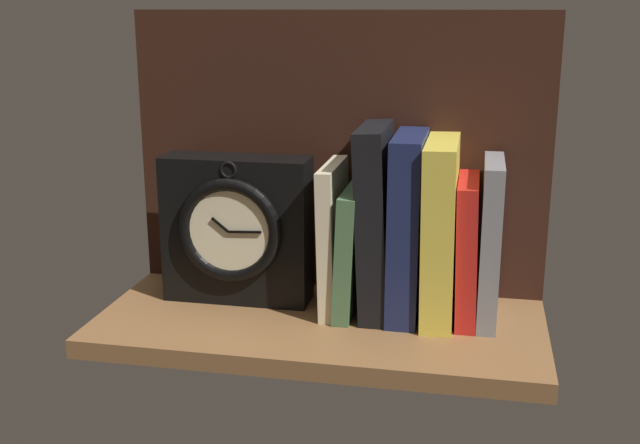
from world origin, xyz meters
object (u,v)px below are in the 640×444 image
(book_black_skeptic, at_px, (376,221))
(framed_clock, at_px, (236,229))
(book_red_requiem, at_px, (467,249))
(book_cream_twain, at_px, (334,237))
(book_yellow_seinlanguage, at_px, (440,230))
(book_navy_bierce, at_px, (407,226))
(book_green_romantic, at_px, (351,249))
(book_gray_chess, at_px, (490,241))

(book_black_skeptic, height_order, framed_clock, book_black_skeptic)
(book_red_requiem, bearing_deg, framed_clock, -179.68)
(book_cream_twain, xyz_separation_m, book_red_requiem, (0.18, 0.00, -0.01))
(book_black_skeptic, height_order, book_yellow_seinlanguage, book_black_skeptic)
(book_navy_bierce, bearing_deg, book_red_requiem, 0.00)
(book_black_skeptic, height_order, book_navy_bierce, book_black_skeptic)
(book_cream_twain, distance_m, book_green_romantic, 0.03)
(book_green_romantic, relative_size, book_black_skeptic, 0.67)
(book_cream_twain, bearing_deg, book_gray_chess, 0.00)
(book_cream_twain, distance_m, framed_clock, 0.14)
(book_yellow_seinlanguage, height_order, book_gray_chess, book_yellow_seinlanguage)
(book_gray_chess, bearing_deg, book_red_requiem, 180.00)
(book_red_requiem, bearing_deg, book_black_skeptic, 180.00)
(book_green_romantic, distance_m, book_black_skeptic, 0.05)
(book_red_requiem, xyz_separation_m, framed_clock, (-0.32, -0.00, 0.01))
(book_green_romantic, bearing_deg, book_black_skeptic, 0.00)
(book_cream_twain, xyz_separation_m, book_green_romantic, (0.03, 0.00, -0.02))
(book_black_skeptic, bearing_deg, book_red_requiem, 0.00)
(book_black_skeptic, distance_m, book_red_requiem, 0.13)
(book_cream_twain, bearing_deg, book_green_romantic, 0.00)
(book_navy_bierce, relative_size, book_yellow_seinlanguage, 1.03)
(book_cream_twain, xyz_separation_m, book_black_skeptic, (0.06, 0.00, 0.03))
(book_black_skeptic, distance_m, book_yellow_seinlanguage, 0.09)
(book_green_romantic, bearing_deg, book_navy_bierce, 0.00)
(book_black_skeptic, xyz_separation_m, framed_clock, (-0.20, -0.00, -0.02))
(book_cream_twain, height_order, book_gray_chess, book_gray_chess)
(book_navy_bierce, height_order, book_yellow_seinlanguage, book_navy_bierce)
(book_green_romantic, height_order, framed_clock, framed_clock)
(framed_clock, bearing_deg, book_green_romantic, 0.62)
(framed_clock, bearing_deg, book_navy_bierce, 0.42)
(book_cream_twain, height_order, book_yellow_seinlanguage, book_yellow_seinlanguage)
(framed_clock, bearing_deg, book_yellow_seinlanguage, 0.36)
(book_navy_bierce, distance_m, book_red_requiem, 0.09)
(book_cream_twain, bearing_deg, framed_clock, -179.27)
(book_black_skeptic, distance_m, framed_clock, 0.20)
(book_green_romantic, height_order, book_navy_bierce, book_navy_bierce)
(book_gray_chess, xyz_separation_m, framed_clock, (-0.35, -0.00, -0.00))
(book_black_skeptic, relative_size, book_yellow_seinlanguage, 1.07)
(book_black_skeptic, distance_m, book_gray_chess, 0.15)
(book_red_requiem, bearing_deg, book_yellow_seinlanguage, 180.00)
(book_cream_twain, bearing_deg, book_black_skeptic, 0.00)
(book_navy_bierce, height_order, book_gray_chess, book_navy_bierce)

